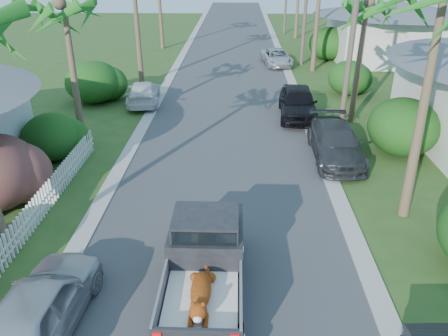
{
  "coord_description": "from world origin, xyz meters",
  "views": [
    {
      "loc": [
        0.56,
        -7.09,
        8.12
      ],
      "look_at": [
        0.12,
        6.42,
        1.4
      ],
      "focal_mm": 35.0,
      "sensor_mm": 36.0,
      "label": 1
    }
  ],
  "objects_px": {
    "parked_car_rm": "(336,143)",
    "palm_l_b": "(63,4)",
    "house_right_far": "(391,34)",
    "utility_pole_b": "(352,40)",
    "parked_car_ln": "(40,308)",
    "palm_r_b": "(367,3)",
    "parked_car_rd": "(277,57)",
    "parked_car_rf": "(298,103)",
    "pickup_truck": "(206,255)",
    "utility_pole_c": "(306,4)",
    "parked_car_lf": "(144,93)"
  },
  "relations": [
    {
      "from": "utility_pole_c",
      "to": "house_right_far",
      "type": "bearing_deg",
      "value": 15.12
    },
    {
      "from": "parked_car_rf",
      "to": "utility_pole_b",
      "type": "height_order",
      "value": "utility_pole_b"
    },
    {
      "from": "parked_car_rf",
      "to": "utility_pole_c",
      "type": "height_order",
      "value": "utility_pole_c"
    },
    {
      "from": "palm_l_b",
      "to": "house_right_far",
      "type": "xyz_separation_m",
      "value": [
        19.8,
        18.0,
        -4.03
      ]
    },
    {
      "from": "parked_car_rd",
      "to": "palm_l_b",
      "type": "bearing_deg",
      "value": -130.69
    },
    {
      "from": "palm_r_b",
      "to": "parked_car_lf",
      "type": "bearing_deg",
      "value": 166.6
    },
    {
      "from": "pickup_truck",
      "to": "palm_l_b",
      "type": "relative_size",
      "value": 0.69
    },
    {
      "from": "parked_car_ln",
      "to": "utility_pole_b",
      "type": "relative_size",
      "value": 0.48
    },
    {
      "from": "parked_car_ln",
      "to": "palm_r_b",
      "type": "xyz_separation_m",
      "value": [
        10.54,
        14.67,
        5.21
      ]
    },
    {
      "from": "pickup_truck",
      "to": "parked_car_lf",
      "type": "height_order",
      "value": "pickup_truck"
    },
    {
      "from": "utility_pole_b",
      "to": "palm_l_b",
      "type": "bearing_deg",
      "value": -175.39
    },
    {
      "from": "palm_l_b",
      "to": "palm_r_b",
      "type": "height_order",
      "value": "palm_l_b"
    },
    {
      "from": "house_right_far",
      "to": "utility_pole_c",
      "type": "bearing_deg",
      "value": -164.88
    },
    {
      "from": "pickup_truck",
      "to": "utility_pole_c",
      "type": "bearing_deg",
      "value": 77.32
    },
    {
      "from": "pickup_truck",
      "to": "parked_car_rd",
      "type": "xyz_separation_m",
      "value": [
        3.83,
        25.69,
        -0.4
      ]
    },
    {
      "from": "pickup_truck",
      "to": "parked_car_ln",
      "type": "distance_m",
      "value": 4.13
    },
    {
      "from": "parked_car_ln",
      "to": "palm_r_b",
      "type": "bearing_deg",
      "value": -122.59
    },
    {
      "from": "palm_r_b",
      "to": "parked_car_rf",
      "type": "bearing_deg",
      "value": 167.07
    },
    {
      "from": "parked_car_rd",
      "to": "parked_car_ln",
      "type": "distance_m",
      "value": 28.47
    },
    {
      "from": "pickup_truck",
      "to": "palm_r_b",
      "type": "height_order",
      "value": "palm_r_b"
    },
    {
      "from": "parked_car_rm",
      "to": "parked_car_rd",
      "type": "xyz_separation_m",
      "value": [
        -1.22,
        17.42,
        -0.11
      ]
    },
    {
      "from": "pickup_truck",
      "to": "palm_l_b",
      "type": "distance_m",
      "value": 12.95
    },
    {
      "from": "parked_car_ln",
      "to": "palm_r_b",
      "type": "distance_m",
      "value": 18.8
    },
    {
      "from": "parked_car_rd",
      "to": "parked_car_lf",
      "type": "bearing_deg",
      "value": -137.94
    },
    {
      "from": "parked_car_lf",
      "to": "parked_car_rf",
      "type": "bearing_deg",
      "value": 159.38
    },
    {
      "from": "parked_car_rd",
      "to": "palm_r_b",
      "type": "relative_size",
      "value": 0.6
    },
    {
      "from": "house_right_far",
      "to": "utility_pole_b",
      "type": "distance_m",
      "value": 18.71
    },
    {
      "from": "parked_car_rd",
      "to": "parked_car_ln",
      "type": "bearing_deg",
      "value": -112.68
    },
    {
      "from": "parked_car_rm",
      "to": "parked_car_rf",
      "type": "relative_size",
      "value": 1.03
    },
    {
      "from": "parked_car_rm",
      "to": "utility_pole_c",
      "type": "xyz_separation_m",
      "value": [
        0.78,
        17.63,
        3.89
      ]
    },
    {
      "from": "parked_car_rm",
      "to": "palm_l_b",
      "type": "height_order",
      "value": "palm_l_b"
    },
    {
      "from": "pickup_truck",
      "to": "parked_car_rd",
      "type": "height_order",
      "value": "pickup_truck"
    },
    {
      "from": "parked_car_rf",
      "to": "parked_car_lf",
      "type": "relative_size",
      "value": 1.09
    },
    {
      "from": "palm_l_b",
      "to": "utility_pole_b",
      "type": "relative_size",
      "value": 0.82
    },
    {
      "from": "parked_car_rf",
      "to": "parked_car_lf",
      "type": "xyz_separation_m",
      "value": [
        -8.8,
        2.12,
        -0.18
      ]
    },
    {
      "from": "utility_pole_c",
      "to": "parked_car_rd",
      "type": "bearing_deg",
      "value": -173.95
    },
    {
      "from": "pickup_truck",
      "to": "palm_l_b",
      "type": "xyz_separation_m",
      "value": [
        -6.57,
        9.9,
        5.14
      ]
    },
    {
      "from": "palm_r_b",
      "to": "palm_l_b",
      "type": "bearing_deg",
      "value": -167.38
    },
    {
      "from": "parked_car_rf",
      "to": "parked_car_rd",
      "type": "xyz_separation_m",
      "value": [
        -0.2,
        12.15,
        -0.21
      ]
    },
    {
      "from": "parked_car_lf",
      "to": "palm_l_b",
      "type": "xyz_separation_m",
      "value": [
        -1.8,
        -5.76,
        5.51
      ]
    },
    {
      "from": "parked_car_rf",
      "to": "palm_l_b",
      "type": "xyz_separation_m",
      "value": [
        -10.6,
        -3.64,
        5.33
      ]
    },
    {
      "from": "parked_car_rm",
      "to": "palm_l_b",
      "type": "bearing_deg",
      "value": 172.42
    },
    {
      "from": "parked_car_ln",
      "to": "palm_r_b",
      "type": "height_order",
      "value": "palm_r_b"
    },
    {
      "from": "parked_car_lf",
      "to": "parked_car_rd",
      "type": "bearing_deg",
      "value": -137.7
    },
    {
      "from": "parked_car_rd",
      "to": "parked_car_ln",
      "type": "xyz_separation_m",
      "value": [
        -7.54,
        -27.45,
        0.13
      ]
    },
    {
      "from": "pickup_truck",
      "to": "parked_car_rm",
      "type": "xyz_separation_m",
      "value": [
        5.05,
        8.27,
        -0.3
      ]
    },
    {
      "from": "parked_car_rd",
      "to": "house_right_far",
      "type": "bearing_deg",
      "value": 5.93
    },
    {
      "from": "palm_l_b",
      "to": "utility_pole_b",
      "type": "height_order",
      "value": "utility_pole_b"
    },
    {
      "from": "parked_car_ln",
      "to": "house_right_far",
      "type": "relative_size",
      "value": 0.48
    },
    {
      "from": "house_right_far",
      "to": "parked_car_ln",
      "type": "bearing_deg",
      "value": -119.73
    }
  ]
}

